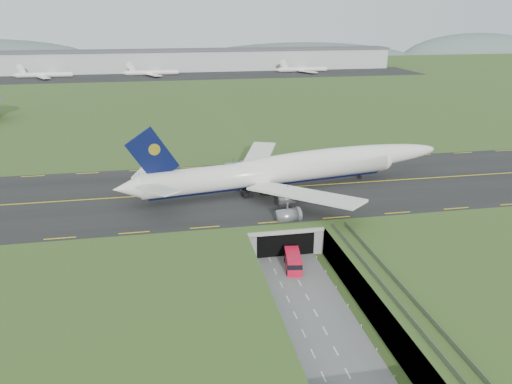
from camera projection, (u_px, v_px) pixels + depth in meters
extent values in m
plane|color=#365321|center=(295.00, 276.00, 94.99)|extent=(900.00, 900.00, 0.00)
cube|color=gray|center=(296.00, 262.00, 93.96)|extent=(800.00, 800.00, 6.00)
cube|color=slate|center=(306.00, 296.00, 88.02)|extent=(12.00, 75.00, 0.20)
cube|color=black|center=(262.00, 189.00, 123.40)|extent=(800.00, 44.00, 0.18)
cube|color=gray|center=(274.00, 212.00, 110.67)|extent=(16.00, 22.00, 1.00)
cube|color=gray|center=(243.00, 225.00, 110.30)|extent=(2.00, 22.00, 6.00)
cube|color=gray|center=(304.00, 220.00, 112.74)|extent=(2.00, 22.00, 6.00)
cube|color=black|center=(279.00, 234.00, 107.07)|extent=(12.00, 12.00, 5.00)
cube|color=#A8A8A3|center=(286.00, 232.00, 100.42)|extent=(17.00, 0.50, 0.80)
cube|color=#A8A8A3|center=(395.00, 295.00, 77.84)|extent=(3.00, 53.00, 0.50)
cube|color=gray|center=(387.00, 291.00, 77.34)|extent=(0.06, 53.00, 1.00)
cube|color=gray|center=(404.00, 289.00, 77.83)|extent=(0.06, 53.00, 1.00)
cylinder|color=#A8A8A3|center=(423.00, 349.00, 70.08)|extent=(0.90, 0.90, 5.60)
cylinder|color=#A8A8A3|center=(387.00, 302.00, 81.17)|extent=(0.90, 0.90, 5.60)
cylinder|color=#A8A8A3|center=(359.00, 268.00, 92.26)|extent=(0.90, 0.90, 5.60)
cylinder|color=silver|center=(271.00, 172.00, 120.81)|extent=(62.76, 16.19, 5.90)
sphere|color=silver|center=(382.00, 160.00, 131.00)|extent=(6.66, 6.66, 5.78)
cone|color=silver|center=(127.00, 188.00, 109.74)|extent=(7.29, 6.59, 5.60)
ellipsoid|color=silver|center=(333.00, 160.00, 125.86)|extent=(62.51, 15.70, 6.19)
ellipsoid|color=black|center=(379.00, 157.00, 130.45)|extent=(4.50, 3.23, 2.06)
cylinder|color=#080D33|center=(271.00, 181.00, 121.60)|extent=(59.11, 12.30, 2.48)
cube|color=silver|center=(257.00, 159.00, 134.73)|extent=(15.70, 28.12, 2.48)
cube|color=silver|center=(147.00, 171.00, 117.16)|extent=(7.14, 10.93, 0.94)
cube|color=silver|center=(304.00, 194.00, 108.72)|extent=(22.55, 25.40, 2.48)
cube|color=silver|center=(157.00, 189.00, 104.97)|extent=(9.47, 10.57, 0.94)
cube|color=#080D33|center=(153.00, 155.00, 109.33)|extent=(11.65, 2.49, 13.04)
cylinder|color=gold|center=(154.00, 149.00, 109.01)|extent=(2.65, 1.06, 2.58)
cylinder|color=slate|center=(261.00, 176.00, 130.04)|extent=(5.23, 3.79, 3.04)
cylinder|color=slate|center=(234.00, 168.00, 137.16)|extent=(5.23, 3.79, 3.04)
cylinder|color=slate|center=(288.00, 198.00, 114.60)|extent=(5.23, 3.79, 3.04)
cylinder|color=slate|center=(287.00, 216.00, 104.65)|extent=(5.23, 3.79, 3.04)
cylinder|color=black|center=(360.00, 177.00, 130.36)|extent=(1.08, 0.62, 1.01)
cube|color=black|center=(255.00, 189.00, 120.82)|extent=(6.52, 7.28, 1.29)
cube|color=red|center=(293.00, 261.00, 96.98)|extent=(3.92, 7.84, 3.00)
cube|color=black|center=(293.00, 258.00, 96.77)|extent=(4.00, 7.94, 1.00)
cube|color=black|center=(293.00, 267.00, 97.40)|extent=(3.65, 7.31, 0.50)
cylinder|color=black|center=(287.00, 273.00, 94.98)|extent=(0.48, 0.94, 0.90)
cylinder|color=black|center=(285.00, 260.00, 99.68)|extent=(0.48, 0.94, 0.90)
cylinder|color=black|center=(301.00, 273.00, 95.06)|extent=(0.48, 0.94, 0.90)
cylinder|color=black|center=(298.00, 260.00, 99.75)|extent=(0.48, 0.94, 0.90)
cube|color=#B2B2B2|center=(191.00, 60.00, 367.55)|extent=(300.00, 22.00, 15.00)
cube|color=#4C4C51|center=(190.00, 50.00, 364.99)|extent=(302.00, 24.00, 1.20)
cube|color=black|center=(194.00, 75.00, 342.34)|extent=(320.00, 50.00, 0.08)
cylinder|color=silver|center=(44.00, 75.00, 329.15)|extent=(34.00, 3.20, 3.20)
cylinder|color=silver|center=(152.00, 72.00, 341.32)|extent=(34.00, 3.20, 3.20)
cylinder|color=silver|center=(303.00, 69.00, 359.99)|extent=(34.00, 3.20, 3.20)
ellipsoid|color=slate|center=(300.00, 65.00, 514.54)|extent=(260.00, 91.00, 44.00)
ellipsoid|color=slate|center=(475.00, 61.00, 549.42)|extent=(180.00, 63.00, 60.00)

